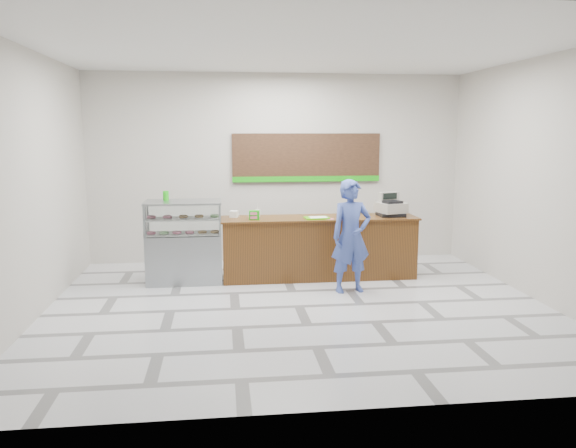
{
  "coord_description": "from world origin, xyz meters",
  "views": [
    {
      "loc": [
        -1.06,
        -7.53,
        2.44
      ],
      "look_at": [
        -0.05,
        0.9,
        1.03
      ],
      "focal_mm": 35.0,
      "sensor_mm": 36.0,
      "label": 1
    }
  ],
  "objects": [
    {
      "name": "floor",
      "position": [
        0.0,
        0.0,
        0.0
      ],
      "size": [
        7.0,
        7.0,
        0.0
      ],
      "primitive_type": "plane",
      "color": "silver",
      "rests_on": "ground"
    },
    {
      "name": "donut_decal",
      "position": [
        0.68,
        1.33,
        1.03
      ],
      "size": [
        0.16,
        0.16,
        0.0
      ],
      "primitive_type": "cylinder",
      "color": "pink",
      "rests_on": "sales_counter"
    },
    {
      "name": "menu_board",
      "position": [
        0.55,
        2.96,
        1.93
      ],
      "size": [
        2.8,
        0.06,
        0.9
      ],
      "color": "black",
      "rests_on": "back_wall"
    },
    {
      "name": "serving_tray",
      "position": [
        0.49,
        1.41,
        1.04
      ],
      "size": [
        0.41,
        0.31,
        0.02
      ],
      "rotation": [
        0.0,
        0.0,
        0.07
      ],
      "color": "#47C700",
      "rests_on": "sales_counter"
    },
    {
      "name": "back_wall",
      "position": [
        0.0,
        3.0,
        1.75
      ],
      "size": [
        7.0,
        0.0,
        7.0
      ],
      "primitive_type": "plane",
      "rotation": [
        1.57,
        0.0,
        0.0
      ],
      "color": "beige",
      "rests_on": "floor"
    },
    {
      "name": "card_terminal",
      "position": [
        1.13,
        1.43,
        1.05
      ],
      "size": [
        0.1,
        0.15,
        0.04
      ],
      "primitive_type": "cube",
      "rotation": [
        0.0,
        0.0,
        0.2
      ],
      "color": "black",
      "rests_on": "sales_counter"
    },
    {
      "name": "customer",
      "position": [
        0.89,
        0.67,
        0.86
      ],
      "size": [
        0.69,
        0.51,
        1.73
      ],
      "primitive_type": "imported",
      "rotation": [
        0.0,
        0.0,
        0.17
      ],
      "color": "#3B4FA0",
      "rests_on": "floor"
    },
    {
      "name": "ceiling",
      "position": [
        0.0,
        0.0,
        3.5
      ],
      "size": [
        7.0,
        7.0,
        0.0
      ],
      "primitive_type": "plane",
      "rotation": [
        3.14,
        0.0,
        0.0
      ],
      "color": "silver",
      "rests_on": "back_wall"
    },
    {
      "name": "display_case",
      "position": [
        -1.67,
        1.55,
        0.68
      ],
      "size": [
        1.22,
        0.72,
        1.33
      ],
      "color": "gray",
      "rests_on": "floor"
    },
    {
      "name": "sales_counter",
      "position": [
        0.55,
        1.55,
        0.52
      ],
      "size": [
        3.26,
        0.76,
        1.03
      ],
      "color": "#5D3311",
      "rests_on": "floor"
    },
    {
      "name": "cash_register",
      "position": [
        1.77,
        1.54,
        1.18
      ],
      "size": [
        0.52,
        0.53,
        0.39
      ],
      "rotation": [
        0.0,
        0.0,
        0.28
      ],
      "color": "black",
      "rests_on": "sales_counter"
    },
    {
      "name": "green_cup_left",
      "position": [
        -1.96,
        1.7,
        1.4
      ],
      "size": [
        0.08,
        0.08,
        0.13
      ],
      "primitive_type": "cylinder",
      "color": "#17AC0F",
      "rests_on": "display_case"
    },
    {
      "name": "promo_box",
      "position": [
        -0.54,
        1.41,
        1.1
      ],
      "size": [
        0.17,
        0.12,
        0.15
      ],
      "primitive_type": "cube",
      "rotation": [
        0.0,
        0.0,
        -0.09
      ],
      "color": "#17AC0F",
      "rests_on": "sales_counter"
    },
    {
      "name": "napkin_box",
      "position": [
        -0.86,
        1.7,
        1.08
      ],
      "size": [
        0.16,
        0.16,
        0.11
      ],
      "primitive_type": "cube",
      "rotation": [
        0.0,
        0.0,
        -0.28
      ],
      "color": "white",
      "rests_on": "sales_counter"
    },
    {
      "name": "straw_cup",
      "position": [
        -0.46,
        1.74,
        1.09
      ],
      "size": [
        0.08,
        0.08,
        0.12
      ],
      "primitive_type": "cylinder",
      "color": "silver",
      "rests_on": "sales_counter"
    },
    {
      "name": "green_cup_right",
      "position": [
        -1.96,
        1.75,
        1.4
      ],
      "size": [
        0.09,
        0.09,
        0.15
      ],
      "primitive_type": "cylinder",
      "color": "#17AC0F",
      "rests_on": "display_case"
    }
  ]
}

